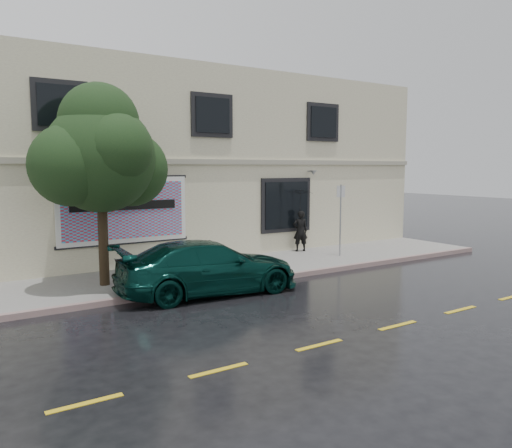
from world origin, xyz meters
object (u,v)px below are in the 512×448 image
pedestrian (300,231)px  fire_hydrant (219,269)px  car (208,267)px  street_tree (100,158)px

pedestrian → fire_hydrant: 5.87m
car → fire_hydrant: 0.91m
street_tree → fire_hydrant: (2.91, -1.30, -3.15)m
fire_hydrant → pedestrian: bearing=34.5°
car → fire_hydrant: (0.65, 0.60, -0.22)m
pedestrian → fire_hydrant: pedestrian is taller
car → pedestrian: size_ratio=3.14×
car → street_tree: 4.16m
car → pedestrian: pedestrian is taller
pedestrian → street_tree: size_ratio=0.32×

